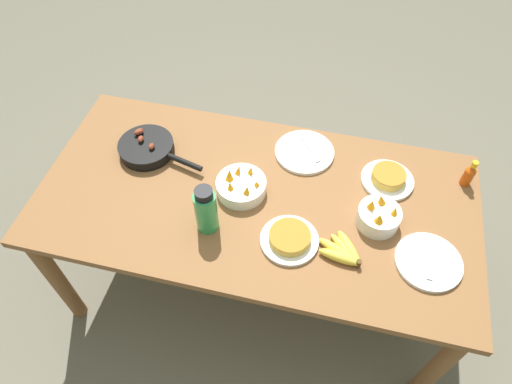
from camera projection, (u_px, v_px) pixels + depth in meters
name	position (u px, v px, depth m)	size (l,w,h in m)	color
ground_plane	(256.00, 280.00, 2.45)	(14.00, 14.00, 0.00)	#666051
dining_table	(256.00, 210.00, 1.94)	(1.79, 0.88, 0.74)	brown
banana_bunch	(343.00, 252.00, 1.68)	(0.19, 0.16, 0.04)	gold
skillet	(147.00, 148.00, 2.00)	(0.40, 0.24, 0.08)	black
frittata_plate_center	(388.00, 178.00, 1.90)	(0.22, 0.22, 0.05)	white
frittata_plate_side	(290.00, 239.00, 1.72)	(0.22, 0.22, 0.05)	white
empty_plate_near_front	(304.00, 152.00, 2.01)	(0.26, 0.26, 0.02)	white
empty_plate_far_left	(428.00, 262.00, 1.67)	(0.25, 0.25, 0.02)	white
fruit_bowl_mango	(241.00, 186.00, 1.86)	(0.20, 0.20, 0.11)	white
fruit_bowl_citrus	(378.00, 216.00, 1.75)	(0.17, 0.17, 0.12)	white
water_bottle	(206.00, 210.00, 1.70)	(0.09, 0.09, 0.22)	#2D9351
hot_sauce_bottle	(469.00, 174.00, 1.86)	(0.04, 0.04, 0.13)	#C64C0F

